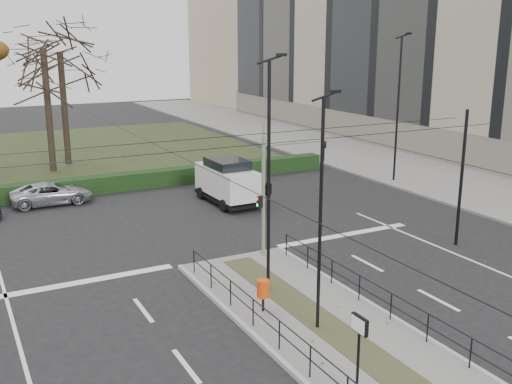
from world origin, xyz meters
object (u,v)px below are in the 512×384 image
(streetlamp_sidewalk, at_px, (398,107))
(bare_tree_near, at_px, (44,57))
(traffic_light, at_px, (270,186))
(bare_tree_center, at_px, (60,60))
(white_van, at_px, (227,180))
(litter_bin, at_px, (263,289))
(streetlamp_median_near, at_px, (321,213))
(streetlamp_median_far, at_px, (269,175))
(parked_car_fourth, at_px, (52,193))
(info_panel, at_px, (359,334))

(streetlamp_sidewalk, xyz_separation_m, bare_tree_near, (-18.78, 12.96, 2.91))
(traffic_light, distance_m, bare_tree_center, 23.99)
(traffic_light, distance_m, white_van, 8.95)
(litter_bin, distance_m, streetlamp_median_near, 3.59)
(litter_bin, bearing_deg, streetlamp_median_far, 55.76)
(streetlamp_sidewalk, distance_m, parked_car_fourth, 21.16)
(info_panel, xyz_separation_m, streetlamp_median_near, (1.20, 3.58, 1.99))
(streetlamp_median_near, bearing_deg, parked_car_fourth, 104.09)
(info_panel, distance_m, white_van, 19.29)
(info_panel, bearing_deg, bare_tree_center, 91.35)
(streetlamp_median_near, bearing_deg, streetlamp_median_far, 88.62)
(litter_bin, height_order, parked_car_fourth, litter_bin)
(info_panel, relative_size, parked_car_fourth, 0.51)
(white_van, bearing_deg, info_panel, -105.25)
(info_panel, bearing_deg, streetlamp_median_near, 71.52)
(parked_car_fourth, bearing_deg, white_van, -115.23)
(info_panel, relative_size, bare_tree_center, 0.21)
(streetlamp_median_near, height_order, bare_tree_center, bare_tree_center)
(traffic_light, distance_m, streetlamp_sidewalk, 15.93)
(traffic_light, height_order, streetlamp_sidewalk, streetlamp_sidewalk)
(info_panel, distance_m, parked_car_fourth, 23.17)
(white_van, bearing_deg, traffic_light, -103.42)
(streetlamp_sidewalk, bearing_deg, streetlamp_median_far, -143.56)
(info_panel, xyz_separation_m, streetlamp_sidewalk, (16.59, 18.24, 2.89))
(streetlamp_sidewalk, bearing_deg, traffic_light, -148.91)
(traffic_light, bearing_deg, white_van, 76.58)
(streetlamp_sidewalk, height_order, bare_tree_center, bare_tree_center)
(traffic_light, distance_m, parked_car_fourth, 14.63)
(litter_bin, distance_m, bare_tree_center, 28.71)
(streetlamp_median_far, bearing_deg, info_panel, -100.45)
(bare_tree_center, bearing_deg, streetlamp_median_far, -85.53)
(litter_bin, distance_m, parked_car_fourth, 17.88)
(litter_bin, height_order, streetlamp_median_near, streetlamp_median_near)
(litter_bin, height_order, white_van, white_van)
(litter_bin, relative_size, streetlamp_sidewalk, 0.12)
(parked_car_fourth, relative_size, bare_tree_center, 0.42)
(traffic_light, xyz_separation_m, streetlamp_median_far, (-1.75, -3.13, 1.30))
(streetlamp_median_far, distance_m, white_van, 12.64)
(streetlamp_median_near, xyz_separation_m, parked_car_fourth, (-4.83, 19.26, -3.26))
(litter_bin, bearing_deg, streetlamp_median_near, -61.83)
(streetlamp_median_near, xyz_separation_m, streetlamp_median_far, (0.08, 3.35, 0.48))
(streetlamp_median_near, bearing_deg, info_panel, -108.48)
(litter_bin, height_order, streetlamp_median_far, streetlamp_median_far)
(streetlamp_sidewalk, distance_m, white_van, 12.04)
(litter_bin, height_order, bare_tree_center, bare_tree_center)
(bare_tree_near, bearing_deg, streetlamp_sidewalk, -34.61)
(info_panel, xyz_separation_m, bare_tree_near, (-2.19, 31.20, 5.80))
(bare_tree_center, relative_size, bare_tree_near, 0.96)
(streetlamp_median_near, distance_m, white_van, 15.72)
(info_panel, bearing_deg, traffic_light, 73.22)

